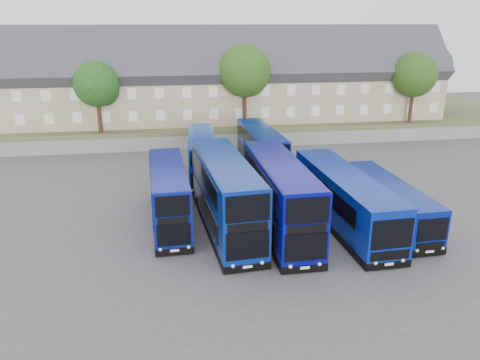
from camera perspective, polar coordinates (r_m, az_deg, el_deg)
name	(u,v)px	position (r m, az deg, el deg)	size (l,w,h in m)	color
ground	(277,241)	(30.74, 4.54, -7.43)	(120.00, 120.00, 0.00)	#49484E
retaining_wall	(229,141)	(52.79, -1.33, 4.76)	(70.00, 0.40, 1.50)	slate
earth_bank	(219,121)	(62.43, -2.53, 7.18)	(80.00, 20.00, 2.00)	#424929
terrace_row	(222,82)	(57.60, -2.16, 11.85)	(54.00, 10.40, 11.20)	tan
dd_front_left	(169,196)	(32.89, -8.66, -1.98)	(2.80, 10.38, 4.09)	navy
dd_front_mid	(225,196)	(31.42, -1.79, -2.00)	(3.79, 12.47, 4.89)	navy
dd_front_right	(280,198)	(31.39, 4.87, -2.18)	(2.95, 12.09, 4.79)	#06087A
dd_rear_left	(202,157)	(42.34, -4.67, 2.82)	(2.84, 10.09, 3.96)	#0838A2
dd_rear_right	(261,152)	(43.53, 2.60, 3.45)	(3.00, 10.62, 4.17)	navy
coach_east_a	(344,200)	(33.25, 12.56, -2.38)	(3.41, 13.50, 3.66)	#082194
coach_east_b	(389,203)	(34.47, 17.67, -2.70)	(2.63, 10.87, 2.95)	navy
tree_west	(98,86)	(52.81, -16.91, 10.94)	(4.80, 4.80, 7.65)	#382314
tree_mid	(246,73)	(53.39, 0.73, 12.90)	(5.76, 5.76, 9.18)	#382314
tree_east	(415,77)	(59.62, 20.57, 11.71)	(5.12, 5.12, 8.16)	#382314
tree_far	(431,67)	(68.60, 22.28, 12.58)	(5.44, 5.44, 8.67)	#382314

